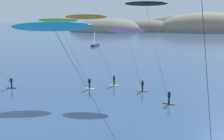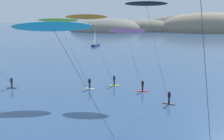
% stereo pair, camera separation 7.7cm
% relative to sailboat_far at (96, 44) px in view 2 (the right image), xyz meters
% --- Properties ---
extents(headland_island, '(121.35, 43.68, 23.07)m').
position_rel_sailboat_far_xyz_m(headland_island, '(41.04, 86.72, -0.64)').
color(headland_island, slate).
rests_on(headland_island, ground).
extents(sailboat_far, '(2.47, 5.96, 5.70)m').
position_rel_sailboat_far_xyz_m(sailboat_far, '(0.00, 0.00, 0.00)').
color(sailboat_far, navy).
rests_on(sailboat_far, ground).
extents(kitesurfer_cyan, '(8.21, 2.74, 10.63)m').
position_rel_sailboat_far_xyz_m(kitesurfer_cyan, '(7.60, -76.85, 8.81)').
color(kitesurfer_cyan, red).
rests_on(kitesurfer_cyan, ground).
extents(kitesurfer_black, '(6.52, 2.28, 12.50)m').
position_rel_sailboat_far_xyz_m(kitesurfer_black, '(14.15, -60.48, 10.48)').
color(kitesurfer_black, '#2D2D33').
rests_on(kitesurfer_black, ground).
extents(kitesurfer_orange, '(8.02, 2.14, 10.98)m').
position_rel_sailboat_far_xyz_m(kitesurfer_orange, '(5.77, -53.11, 9.27)').
color(kitesurfer_orange, yellow).
rests_on(kitesurfer_orange, ground).
extents(kitesurfer_lime, '(8.55, 2.10, 10.40)m').
position_rel_sailboat_far_xyz_m(kitesurfer_lime, '(1.86, -54.22, 8.63)').
color(kitesurfer_lime, silver).
rests_on(kitesurfer_lime, ground).
extents(kitesurfer_pink, '(5.75, 1.77, 9.11)m').
position_rel_sailboat_far_xyz_m(kitesurfer_pink, '(11.74, -55.40, 7.39)').
color(kitesurfer_pink, red).
rests_on(kitesurfer_pink, ground).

